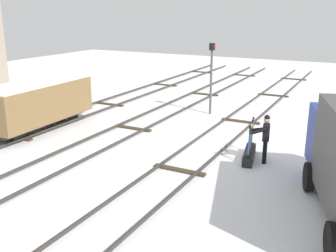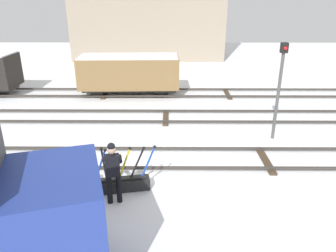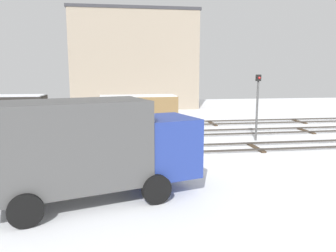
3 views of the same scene
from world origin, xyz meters
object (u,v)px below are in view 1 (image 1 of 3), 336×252
rail_worker (265,136)px  freight_car_mid_siding (36,103)px  switch_lever_frame (249,153)px  signal_post (211,71)px

rail_worker → freight_car_mid_siding: (-0.77, 10.45, 0.27)m
freight_car_mid_siding → switch_lever_frame: bearing=-87.0°
switch_lever_frame → rail_worker: bearing=-106.3°
rail_worker → freight_car_mid_siding: bearing=83.3°
switch_lever_frame → signal_post: size_ratio=0.54×
rail_worker → signal_post: bearing=26.7°
rail_worker → signal_post: size_ratio=0.48×
rail_worker → switch_lever_frame: bearing=73.7°
switch_lever_frame → rail_worker: (-0.05, -0.55, 0.78)m
switch_lever_frame → freight_car_mid_siding: freight_car_mid_siding is taller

